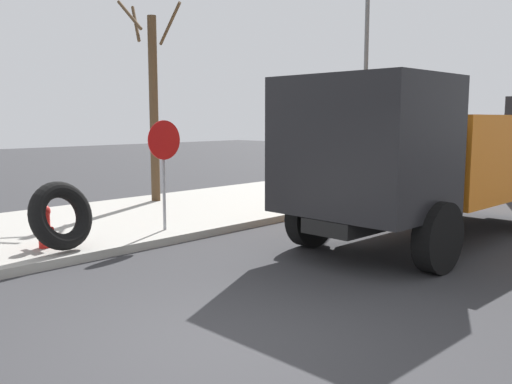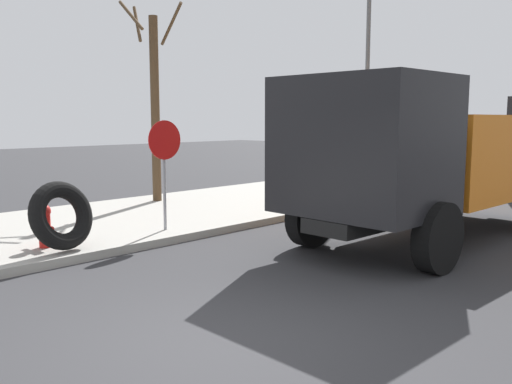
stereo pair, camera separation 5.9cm
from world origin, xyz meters
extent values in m
plane|color=#2D2D30|center=(0.00, 0.00, 0.00)|extent=(80.00, 80.00, 0.00)
cylinder|color=red|center=(0.54, 4.88, 0.43)|extent=(0.20, 0.20, 0.57)
sphere|color=red|center=(0.54, 4.88, 0.78)|extent=(0.23, 0.23, 0.23)
cylinder|color=red|center=(0.54, 4.70, 0.50)|extent=(0.09, 0.16, 0.09)
cylinder|color=red|center=(0.54, 5.07, 0.50)|extent=(0.09, 0.16, 0.09)
cylinder|color=red|center=(0.54, 4.70, 0.43)|extent=(0.11, 0.16, 0.11)
torus|color=black|center=(0.62, 4.43, 0.75)|extent=(1.24, 0.77, 1.19)
cylinder|color=gray|center=(2.88, 4.63, 1.23)|extent=(0.06, 0.06, 2.15)
cylinder|color=red|center=(2.88, 4.59, 1.92)|extent=(0.76, 0.02, 0.76)
cube|color=orange|center=(7.59, 0.67, 1.60)|extent=(4.89, 2.68, 1.60)
cube|color=black|center=(4.00, 0.81, 1.90)|extent=(2.09, 2.57, 2.20)
cube|color=black|center=(6.49, 0.71, 0.67)|extent=(7.03, 1.17, 0.24)
cylinder|color=black|center=(4.15, -0.45, 0.55)|extent=(1.11, 0.34, 1.10)
cylinder|color=black|center=(4.24, 2.05, 0.55)|extent=(1.11, 0.34, 1.10)
cylinder|color=black|center=(8.84, 1.88, 0.55)|extent=(1.11, 0.34, 1.10)
cylinder|color=#4C3823|center=(5.12, 7.96, 2.56)|extent=(0.23, 0.23, 4.82)
cylinder|color=#4C3823|center=(5.64, 7.88, 4.82)|extent=(0.24, 1.11, 0.99)
cylinder|color=#4C3823|center=(4.51, 8.05, 4.92)|extent=(0.27, 1.27, 0.90)
cylinder|color=#4C3823|center=(4.75, 8.13, 4.75)|extent=(0.45, 0.83, 1.01)
cylinder|color=#595B5E|center=(9.92, 4.54, 3.02)|extent=(0.12, 0.12, 5.75)
camera|label=1|loc=(-3.65, -4.03, 2.32)|focal=38.56mm
camera|label=2|loc=(-3.61, -4.07, 2.32)|focal=38.56mm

